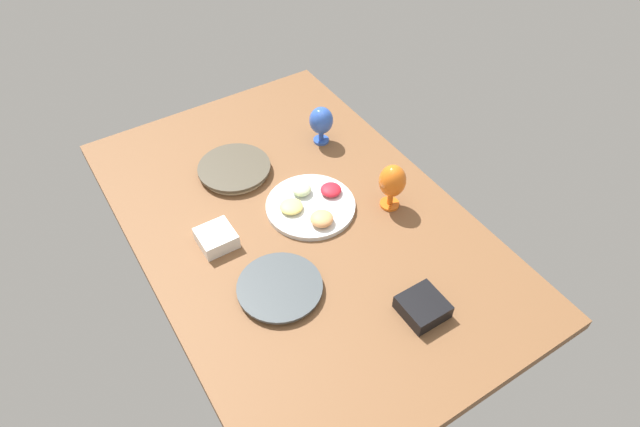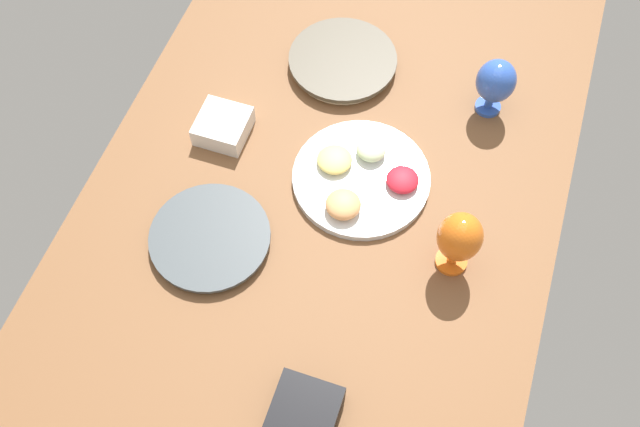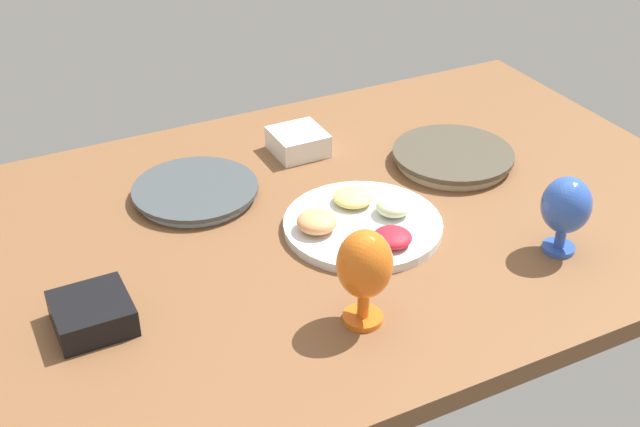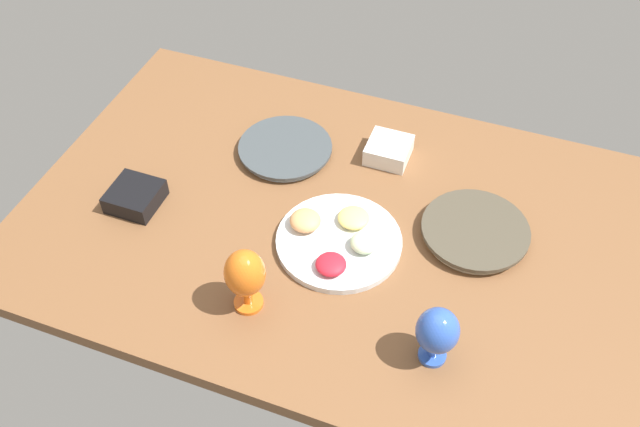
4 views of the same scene
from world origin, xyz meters
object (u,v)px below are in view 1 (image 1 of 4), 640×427
(dinner_plate_right, at_px, (280,288))
(hurricane_glass_blue, at_px, (321,121))
(dinner_plate_left, at_px, (234,169))
(hurricane_glass_orange, at_px, (392,182))
(square_bowl_white, at_px, (216,237))
(square_bowl_black, at_px, (423,306))
(fruit_platter, at_px, (311,205))

(dinner_plate_right, relative_size, hurricane_glass_blue, 1.69)
(dinner_plate_left, xyz_separation_m, hurricane_glass_orange, (0.44, 0.38, 0.09))
(dinner_plate_right, distance_m, hurricane_glass_orange, 0.53)
(hurricane_glass_blue, bearing_deg, square_bowl_white, -64.84)
(square_bowl_black, bearing_deg, dinner_plate_left, -167.13)
(hurricane_glass_blue, height_order, square_bowl_white, hurricane_glass_blue)
(dinner_plate_left, relative_size, fruit_platter, 0.86)
(dinner_plate_right, distance_m, fruit_platter, 0.36)
(dinner_plate_left, xyz_separation_m, square_bowl_white, (0.28, -0.20, 0.01))
(dinner_plate_left, height_order, fruit_platter, fruit_platter)
(dinner_plate_left, distance_m, hurricane_glass_blue, 0.38)
(dinner_plate_left, xyz_separation_m, square_bowl_black, (0.85, 0.19, 0.01))
(square_bowl_white, bearing_deg, fruit_platter, 85.53)
(fruit_platter, bearing_deg, hurricane_glass_orange, 61.28)
(dinner_plate_left, height_order, square_bowl_white, square_bowl_white)
(fruit_platter, distance_m, square_bowl_white, 0.34)
(dinner_plate_right, distance_m, hurricane_glass_blue, 0.74)
(dinner_plate_right, bearing_deg, square_bowl_black, 47.42)
(dinner_plate_right, bearing_deg, dinner_plate_left, 167.75)
(dinner_plate_left, distance_m, square_bowl_black, 0.87)
(fruit_platter, height_order, hurricane_glass_blue, hurricane_glass_blue)
(hurricane_glass_blue, bearing_deg, fruit_platter, -37.77)
(fruit_platter, distance_m, square_bowl_black, 0.54)
(dinner_plate_right, xyz_separation_m, hurricane_glass_blue, (-0.54, 0.49, 0.08))
(fruit_platter, bearing_deg, square_bowl_black, 5.59)
(hurricane_glass_orange, bearing_deg, fruit_platter, -118.72)
(dinner_plate_right, xyz_separation_m, square_bowl_black, (0.29, 0.32, 0.02))
(square_bowl_black, bearing_deg, fruit_platter, -174.41)
(hurricane_glass_blue, bearing_deg, hurricane_glass_orange, 1.63)
(fruit_platter, bearing_deg, hurricane_glass_blue, 142.23)
(hurricane_glass_orange, distance_m, square_bowl_white, 0.61)
(dinner_plate_right, height_order, fruit_platter, fruit_platter)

